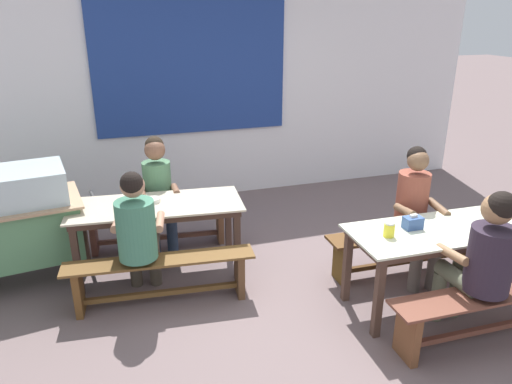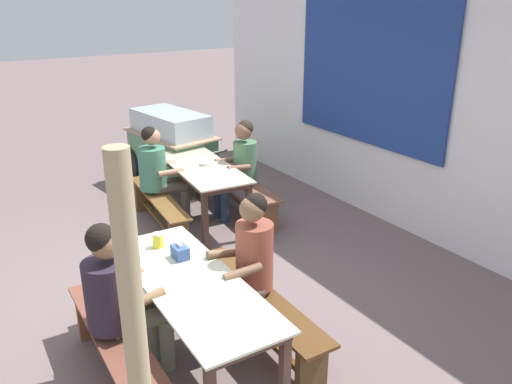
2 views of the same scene
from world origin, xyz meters
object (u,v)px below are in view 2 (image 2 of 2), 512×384
bench_far_front (159,208)px  food_cart (170,143)px  dining_table_far (202,172)px  tissue_box (180,252)px  dining_table_near (191,290)px  person_right_near_table (246,263)px  bench_far_back (244,192)px  condiment_jar (158,240)px  person_center_facing (240,163)px  person_left_back_turned (159,170)px  soup_bowl (206,163)px  bench_near_front (120,357)px  bench_near_back (257,308)px  wooden_support_post (137,357)px  person_near_front (119,292)px

bench_far_front → food_cart: (-1.36, 0.77, 0.36)m
dining_table_far → tissue_box: 2.31m
dining_table_near → bench_far_front: (-2.37, 0.73, -0.37)m
person_right_near_table → bench_far_back: bearing=148.8°
person_right_near_table → condiment_jar: size_ratio=10.27×
person_center_facing → person_left_back_turned: person_left_back_turned is taller
bench_far_back → soup_bowl: (-0.07, -0.50, 0.45)m
person_center_facing → soup_bowl: 0.43m
dining_table_far → condiment_jar: condiment_jar is taller
tissue_box → dining_table_near: bearing=-13.1°
dining_table_near → bench_near_front: size_ratio=1.06×
food_cart → condiment_jar: food_cart is taller
bench_near_back → condiment_jar: (-0.64, -0.55, 0.49)m
bench_far_back → food_cart: 1.55m
bench_near_back → person_left_back_turned: size_ratio=1.38×
bench_near_back → tissue_box: bearing=-127.4°
bench_far_back → dining_table_far: bearing=-95.6°
person_center_facing → condiment_jar: (1.62, -1.75, 0.09)m
food_cart → soup_bowl: size_ratio=13.47×
person_right_near_table → bench_near_back: bearing=58.1°
wooden_support_post → bench_far_front: bearing=156.3°
dining_table_far → bench_near_back: (2.33, -0.72, -0.35)m
person_left_back_turned → soup_bowl: person_left_back_turned is taller
soup_bowl → person_center_facing: bearing=77.4°
bench_near_back → person_center_facing: 2.59m
dining_table_near → person_center_facing: person_center_facing is taller
bench_far_back → tissue_box: 2.64m
person_left_back_turned → person_center_facing: bearing=73.1°
bench_near_front → tissue_box: bearing=117.8°
bench_far_front → condiment_jar: (1.75, -0.71, 0.50)m
dining_table_far → person_near_front: 2.81m
bench_near_back → person_left_back_turned: (-2.54, 0.25, 0.40)m
bench_near_front → condiment_jar: 0.97m
dining_table_far → soup_bowl: soup_bowl is taller
bench_near_back → condiment_jar: 0.97m
bench_near_front → person_left_back_turned: size_ratio=1.40×
dining_table_near → bench_far_front: bearing=163.0°
soup_bowl → wooden_support_post: bearing=-32.2°
bench_near_back → food_cart: food_cart is taller
food_cart → person_left_back_turned: bearing=-29.6°
dining_table_near → dining_table_far: bearing=151.0°
bench_near_back → soup_bowl: soup_bowl is taller
bench_far_back → tissue_box: bearing=-42.6°
bench_far_front → person_center_facing: (0.13, 1.04, 0.42)m
bench_far_back → person_left_back_turned: size_ratio=1.29×
person_center_facing → bench_far_front: bearing=-97.2°
dining_table_far → dining_table_near: 2.65m
bench_near_front → soup_bowl: soup_bowl is taller
person_near_front → soup_bowl: (-2.20, 1.83, 0.02)m
bench_near_front → bench_near_back: bearing=88.6°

